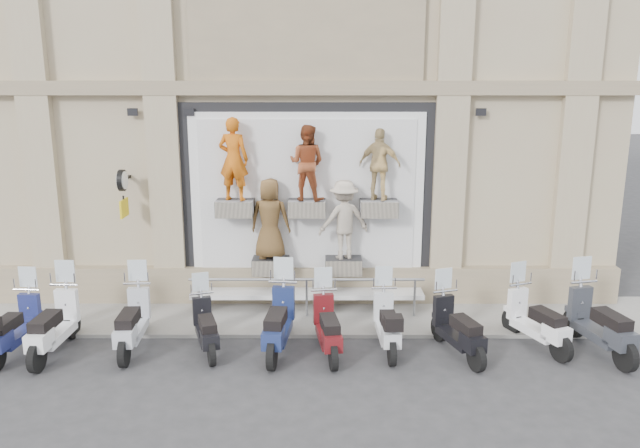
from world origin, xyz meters
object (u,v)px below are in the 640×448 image
Objects in this scene: scooter_b at (53,313)px; scooter_g at (387,313)px; scooter_d at (206,317)px; scooter_c at (132,310)px; scooter_i at (537,309)px; guard_rail at (307,299)px; scooter_j at (601,311)px; scooter_f at (328,316)px; scooter_a at (14,316)px; scooter_e at (278,310)px; scooter_h at (458,317)px; clock_sign_bracket at (123,187)px.

scooter_g is at bearing 3.86° from scooter_b.
scooter_b is 1.11× the size of scooter_g.
scooter_c is at bearing 158.74° from scooter_d.
guard_rail is at bearing 140.68° from scooter_i.
scooter_g is 0.87× the size of scooter_j.
scooter_c is 0.94× the size of scooter_j.
scooter_a is at bearing 172.29° from scooter_f.
scooter_e is 1.08× the size of scooter_i.
scooter_j reaches higher than scooter_h.
guard_rail is at bearing 133.81° from scooter_g.
scooter_h is at bearing -12.83° from scooter_g.
clock_sign_bracket reaches higher than scooter_c.
clock_sign_bracket reaches higher than scooter_e.
scooter_i is (6.30, 0.20, 0.07)m from scooter_d.
scooter_g reaches higher than guard_rail.
scooter_h is at bearing -31.49° from guard_rail.
scooter_b is (-0.78, -2.17, -1.98)m from clock_sign_bracket.
scooter_f is at bearing 4.26° from scooter_a.
scooter_c is 8.79m from scooter_j.
scooter_e is 3.34m from scooter_h.
guard_rail is 4.99m from scooter_b.
scooter_f is (5.84, 0.02, -0.01)m from scooter_a.
scooter_b is 1.09× the size of scooter_f.
scooter_j reaches higher than guard_rail.
scooter_i is (4.00, 0.30, 0.02)m from scooter_f.
scooter_a is 0.91× the size of scooter_e.
scooter_j is at bearing -7.51° from scooter_f.
clock_sign_bracket is at bearing 104.67° from scooter_c.
scooter_b is at bearing -172.93° from scooter_e.
scooter_i is 0.91× the size of scooter_j.
scooter_b is (-4.68, -1.70, 0.36)m from guard_rail.
clock_sign_bracket is (-3.90, 0.47, 2.34)m from guard_rail.
clock_sign_bracket is at bearing 59.25° from scooter_a.
scooter_h is 0.89× the size of scooter_j.
guard_rail is 2.78× the size of scooter_g.
guard_rail is at bearing 21.55° from scooter_a.
scooter_a is 0.99× the size of scooter_i.
scooter_g is at bearing 160.39° from scooter_i.
scooter_b is at bearing 172.30° from scooter_f.
guard_rail is 5.77m from scooter_j.
scooter_h is (2.42, -0.06, 0.00)m from scooter_f.
scooter_a is 10.93m from scooter_j.
scooter_d is 0.82× the size of scooter_j.
scooter_a is at bearing -177.89° from scooter_b.
clock_sign_bracket is at bearing 145.65° from scooter_f.
clock_sign_bracket reaches higher than scooter_f.
scooter_e reaches higher than scooter_a.
scooter_c is 2.78m from scooter_e.
scooter_i is at bearing 4.03° from scooter_b.
scooter_b reaches higher than scooter_h.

